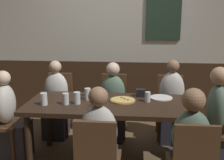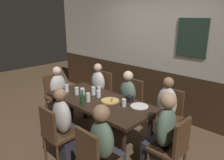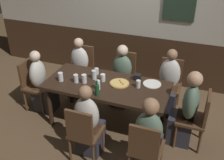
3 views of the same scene
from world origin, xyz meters
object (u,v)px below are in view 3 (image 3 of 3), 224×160
object	(u,v)px
chair_mid_near	(83,132)
pizza	(119,83)
dining_table	(107,89)
person_head_east	(185,114)
person_mid_near	(89,126)
pint_glass_pale	(138,84)
pint_glass_amber	(98,85)
tumbler_water	(76,79)
beer_bottle_green	(97,90)
person_right_far	(168,87)
tumbler_short	(103,78)
pint_glass_stout	(94,75)
person_head_west	(42,86)
highball_clear	(84,79)
beer_glass_tall	(61,77)
beer_glass_half	(97,72)
condiment_caddy	(137,77)
chair_right_far	(170,82)
plate_white_large	(152,84)
chair_head_west	(33,82)
chair_left_far	(83,66)
person_left_far	(79,72)
person_mid_far	(121,80)
chair_head_east	(197,117)
person_right_near	(148,140)
chair_right_near	(145,148)
chair_mid_far	(124,74)

from	to	relation	value
chair_mid_near	pizza	world-z (taller)	chair_mid_near
dining_table	person_head_east	distance (m)	1.20
person_mid_near	pint_glass_pale	size ratio (longest dim) A/B	9.44
person_mid_near	pint_glass_amber	world-z (taller)	person_mid_near
tumbler_water	beer_bottle_green	world-z (taller)	beer_bottle_green
person_right_far	tumbler_short	distance (m)	1.14
pint_glass_stout	person_head_west	bearing A→B (deg)	-174.37
person_head_west	tumbler_water	size ratio (longest dim) A/B	8.45
chair_mid_near	highball_clear	xyz separation A→B (m)	(-0.34, 0.76, 0.30)
pizza	pint_glass_stout	world-z (taller)	pint_glass_stout
beer_glass_tall	pint_glass_amber	size ratio (longest dim) A/B	0.96
chair_mid_near	person_head_east	size ratio (longest dim) A/B	0.75
beer_glass_half	condiment_caddy	distance (m)	0.66
chair_right_far	beer_glass_tall	distance (m)	1.83
plate_white_large	beer_glass_tall	bearing A→B (deg)	-163.81
chair_head_west	pint_glass_amber	size ratio (longest dim) A/B	6.14
chair_left_far	pint_glass_pale	world-z (taller)	chair_left_far
person_head_east	tumbler_water	bearing A→B (deg)	-176.34
pizza	tumbler_short	world-z (taller)	tumbler_short
chair_head_west	pint_glass_pale	size ratio (longest dim) A/B	7.46
pizza	tumbler_short	size ratio (longest dim) A/B	2.52
person_head_west	condiment_caddy	world-z (taller)	person_head_west
person_left_far	beer_bottle_green	size ratio (longest dim) A/B	4.65
plate_white_large	dining_table	bearing A→B (deg)	-159.46
dining_table	chair_right_far	size ratio (longest dim) A/B	2.11
person_mid_far	chair_head_west	bearing A→B (deg)	-153.51
chair_head_east	tumbler_water	bearing A→B (deg)	-176.67
chair_mid_near	person_right_near	world-z (taller)	person_right_near
chair_left_far	pint_glass_amber	world-z (taller)	pint_glass_amber
chair_mid_near	beer_glass_tall	bearing A→B (deg)	135.47
person_mid_far	pizza	size ratio (longest dim) A/B	3.70
chair_head_east	beer_glass_tall	size ratio (longest dim) A/B	6.37
person_mid_far	person_right_far	distance (m)	0.82
beer_glass_half	beer_glass_tall	distance (m)	0.58
pizza	person_mid_far	bearing A→B (deg)	106.20
beer_glass_tall	chair_mid_near	bearing A→B (deg)	-44.53
beer_glass_tall	condiment_caddy	world-z (taller)	beer_glass_tall
highball_clear	beer_bottle_green	size ratio (longest dim) A/B	0.58
chair_mid_near	chair_right_far	bearing A→B (deg)	63.89
chair_right_near	pizza	size ratio (longest dim) A/B	2.98
person_right_far	pizza	distance (m)	0.92
person_left_far	person_head_east	distance (m)	2.11
chair_head_east	person_head_west	size ratio (longest dim) A/B	0.81
chair_mid_far	plate_white_large	size ratio (longest dim) A/B	3.24
chair_head_east	beer_glass_half	distance (m)	1.66
person_left_far	beer_glass_tall	bearing A→B (deg)	-81.60
person_right_far	tumbler_water	world-z (taller)	person_right_far
person_right_near	chair_right_far	bearing A→B (deg)	90.00
beer_glass_half	beer_glass_tall	size ratio (longest dim) A/B	0.74
chair_right_near	chair_left_far	bearing A→B (deg)	134.42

